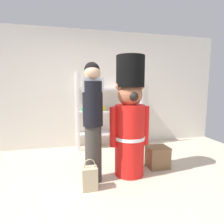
{
  "coord_description": "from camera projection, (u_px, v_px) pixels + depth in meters",
  "views": [
    {
      "loc": [
        -0.46,
        -2.12,
        1.37
      ],
      "look_at": [
        0.18,
        0.5,
        1.0
      ],
      "focal_mm": 30.01,
      "sensor_mm": 36.0,
      "label": 1
    }
  ],
  "objects": [
    {
      "name": "merchandise_shelf",
      "position": [
        109.0,
        109.0,
        4.23
      ],
      "size": [
        1.48,
        0.35,
        1.68
      ],
      "color": "white",
      "rests_on": "ground_plane"
    },
    {
      "name": "teddy_bear_guard",
      "position": [
        130.0,
        119.0,
        2.84
      ],
      "size": [
        0.63,
        0.47,
        1.81
      ],
      "color": "red",
      "rests_on": "ground_plane"
    },
    {
      "name": "shopping_bag",
      "position": [
        90.0,
        178.0,
        2.48
      ],
      "size": [
        0.2,
        0.15,
        0.43
      ],
      "color": "#C1AD89",
      "rests_on": "ground_plane"
    },
    {
      "name": "back_wall",
      "position": [
        87.0,
        89.0,
        4.27
      ],
      "size": [
        6.4,
        0.12,
        2.6
      ],
      "primitive_type": "cube",
      "color": "silver",
      "rests_on": "ground_plane"
    },
    {
      "name": "ground_plane",
      "position": [
        108.0,
        197.0,
        2.33
      ],
      "size": [
        6.4,
        6.4,
        0.0
      ],
      "primitive_type": "plane",
      "color": "beige"
    },
    {
      "name": "person_shopper",
      "position": [
        93.0,
        118.0,
        2.63
      ],
      "size": [
        0.29,
        0.28,
        1.7
      ],
      "color": "#38332D",
      "rests_on": "ground_plane"
    },
    {
      "name": "display_crate",
      "position": [
        158.0,
        157.0,
        3.18
      ],
      "size": [
        0.36,
        0.31,
        0.36
      ],
      "color": "brown",
      "rests_on": "ground_plane"
    }
  ]
}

